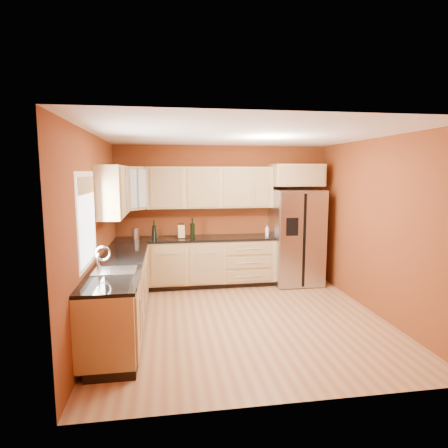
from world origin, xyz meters
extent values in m
plane|color=#9A5E3B|center=(0.00, 0.00, 0.00)|extent=(4.00, 4.00, 0.00)
plane|color=white|center=(0.00, 0.00, 2.60)|extent=(4.00, 4.00, 0.00)
cube|color=maroon|center=(0.00, 2.00, 1.30)|extent=(4.00, 0.04, 2.60)
cube|color=maroon|center=(0.00, -2.00, 1.30)|extent=(4.00, 0.04, 2.60)
cube|color=maroon|center=(-2.00, 0.00, 1.30)|extent=(0.04, 4.00, 2.60)
cube|color=maroon|center=(2.00, 0.00, 1.30)|extent=(0.04, 4.00, 2.60)
cube|color=#AA8653|center=(-0.55, 1.70, 0.44)|extent=(2.90, 0.60, 0.88)
cube|color=#AA8653|center=(-1.70, 0.00, 0.44)|extent=(0.60, 2.80, 0.88)
cube|color=black|center=(-0.55, 1.69, 0.90)|extent=(2.90, 0.62, 0.04)
cube|color=black|center=(-1.69, 0.00, 0.90)|extent=(0.62, 2.80, 0.04)
cube|color=#AA8653|center=(-0.25, 1.83, 1.83)|extent=(2.30, 0.33, 0.75)
cube|color=#AA8653|center=(-1.83, 0.72, 1.83)|extent=(0.33, 1.35, 0.75)
cube|color=#AA8653|center=(-1.67, 1.67, 1.83)|extent=(0.67, 0.67, 0.75)
cube|color=#AA8653|center=(1.35, 1.70, 2.05)|extent=(0.92, 0.60, 0.40)
cube|color=silver|center=(1.35, 1.62, 0.89)|extent=(0.90, 0.75, 1.78)
cube|color=white|center=(-1.98, -0.50, 1.55)|extent=(0.03, 0.90, 1.00)
cylinder|color=silver|center=(-1.28, 1.74, 1.01)|extent=(0.12, 0.12, 0.18)
cylinder|color=silver|center=(-1.61, 1.69, 1.02)|extent=(0.15, 0.15, 0.20)
cube|color=tan|center=(-0.80, 1.67, 1.04)|extent=(0.12, 0.11, 0.23)
cylinder|color=white|center=(0.80, 1.68, 1.02)|extent=(0.07, 0.07, 0.19)
camera|label=1|loc=(-1.06, -5.04, 2.10)|focal=30.00mm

